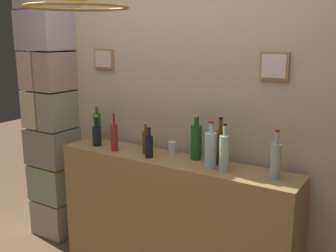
{
  "coord_description": "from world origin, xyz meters",
  "views": [
    {
      "loc": [
        1.43,
        -1.43,
        1.82
      ],
      "look_at": [
        0.0,
        0.8,
        1.21
      ],
      "focal_mm": 42.35,
      "sensor_mm": 36.0,
      "label": 1
    }
  ],
  "objects_px": {
    "liquor_bottle_whiskey": "(146,141)",
    "liquor_bottle_amaro": "(97,127)",
    "liquor_bottle_port": "(276,160)",
    "liquor_bottle_bourbon": "(224,153)",
    "liquor_bottle_scotch": "(114,137)",
    "glass_tumbler_rocks": "(172,148)",
    "liquor_bottle_rye": "(196,141)",
    "liquor_bottle_tequila": "(210,149)",
    "liquor_bottle_mezcal": "(220,146)",
    "liquor_bottle_vodka": "(97,135)",
    "liquor_bottle_vermouth": "(149,146)"
  },
  "relations": [
    {
      "from": "liquor_bottle_whiskey",
      "to": "liquor_bottle_amaro",
      "type": "height_order",
      "value": "liquor_bottle_amaro"
    },
    {
      "from": "liquor_bottle_port",
      "to": "liquor_bottle_amaro",
      "type": "distance_m",
      "value": 1.52
    },
    {
      "from": "liquor_bottle_whiskey",
      "to": "liquor_bottle_bourbon",
      "type": "height_order",
      "value": "liquor_bottle_bourbon"
    },
    {
      "from": "liquor_bottle_whiskey",
      "to": "liquor_bottle_amaro",
      "type": "distance_m",
      "value": 0.54
    },
    {
      "from": "liquor_bottle_scotch",
      "to": "glass_tumbler_rocks",
      "type": "relative_size",
      "value": 3.19
    },
    {
      "from": "liquor_bottle_port",
      "to": "liquor_bottle_amaro",
      "type": "bearing_deg",
      "value": 177.03
    },
    {
      "from": "liquor_bottle_scotch",
      "to": "glass_tumbler_rocks",
      "type": "xyz_separation_m",
      "value": [
        0.41,
        0.17,
        -0.06
      ]
    },
    {
      "from": "liquor_bottle_whiskey",
      "to": "liquor_bottle_rye",
      "type": "height_order",
      "value": "liquor_bottle_rye"
    },
    {
      "from": "liquor_bottle_tequila",
      "to": "liquor_bottle_bourbon",
      "type": "relative_size",
      "value": 0.99
    },
    {
      "from": "liquor_bottle_port",
      "to": "liquor_bottle_mezcal",
      "type": "relative_size",
      "value": 0.94
    },
    {
      "from": "liquor_bottle_bourbon",
      "to": "liquor_bottle_vodka",
      "type": "bearing_deg",
      "value": 178.7
    },
    {
      "from": "liquor_bottle_scotch",
      "to": "liquor_bottle_vermouth",
      "type": "bearing_deg",
      "value": 1.09
    },
    {
      "from": "liquor_bottle_vodka",
      "to": "glass_tumbler_rocks",
      "type": "relative_size",
      "value": 2.66
    },
    {
      "from": "liquor_bottle_tequila",
      "to": "glass_tumbler_rocks",
      "type": "xyz_separation_m",
      "value": [
        -0.38,
        0.13,
        -0.08
      ]
    },
    {
      "from": "liquor_bottle_vermouth",
      "to": "glass_tumbler_rocks",
      "type": "bearing_deg",
      "value": 60.52
    },
    {
      "from": "liquor_bottle_tequila",
      "to": "liquor_bottle_mezcal",
      "type": "relative_size",
      "value": 0.96
    },
    {
      "from": "liquor_bottle_mezcal",
      "to": "liquor_bottle_tequila",
      "type": "bearing_deg",
      "value": -104.09
    },
    {
      "from": "liquor_bottle_whiskey",
      "to": "liquor_bottle_amaro",
      "type": "relative_size",
      "value": 0.8
    },
    {
      "from": "liquor_bottle_whiskey",
      "to": "liquor_bottle_vermouth",
      "type": "bearing_deg",
      "value": -42.19
    },
    {
      "from": "liquor_bottle_vodka",
      "to": "liquor_bottle_whiskey",
      "type": "relative_size",
      "value": 1.06
    },
    {
      "from": "liquor_bottle_vodka",
      "to": "liquor_bottle_amaro",
      "type": "relative_size",
      "value": 0.85
    },
    {
      "from": "liquor_bottle_port",
      "to": "glass_tumbler_rocks",
      "type": "height_order",
      "value": "liquor_bottle_port"
    },
    {
      "from": "liquor_bottle_mezcal",
      "to": "glass_tumbler_rocks",
      "type": "xyz_separation_m",
      "value": [
        -0.4,
        0.03,
        -0.08
      ]
    },
    {
      "from": "liquor_bottle_amaro",
      "to": "liquor_bottle_scotch",
      "type": "bearing_deg",
      "value": -25.95
    },
    {
      "from": "liquor_bottle_vermouth",
      "to": "liquor_bottle_tequila",
      "type": "bearing_deg",
      "value": 4.43
    },
    {
      "from": "liquor_bottle_rye",
      "to": "liquor_bottle_bourbon",
      "type": "distance_m",
      "value": 0.31
    },
    {
      "from": "liquor_bottle_rye",
      "to": "liquor_bottle_vodka",
      "type": "bearing_deg",
      "value": -172.23
    },
    {
      "from": "liquor_bottle_tequila",
      "to": "liquor_bottle_rye",
      "type": "bearing_deg",
      "value": 146.7
    },
    {
      "from": "liquor_bottle_mezcal",
      "to": "liquor_bottle_bourbon",
      "type": "relative_size",
      "value": 1.02
    },
    {
      "from": "liquor_bottle_tequila",
      "to": "liquor_bottle_bourbon",
      "type": "height_order",
      "value": "liquor_bottle_bourbon"
    },
    {
      "from": "liquor_bottle_scotch",
      "to": "glass_tumbler_rocks",
      "type": "distance_m",
      "value": 0.45
    },
    {
      "from": "liquor_bottle_tequila",
      "to": "liquor_bottle_port",
      "type": "xyz_separation_m",
      "value": [
        0.43,
        0.03,
        -0.01
      ]
    },
    {
      "from": "liquor_bottle_vermouth",
      "to": "liquor_bottle_amaro",
      "type": "distance_m",
      "value": 0.64
    },
    {
      "from": "liquor_bottle_whiskey",
      "to": "liquor_bottle_rye",
      "type": "relative_size",
      "value": 0.72
    },
    {
      "from": "liquor_bottle_mezcal",
      "to": "liquor_bottle_rye",
      "type": "bearing_deg",
      "value": 175.4
    },
    {
      "from": "liquor_bottle_tequila",
      "to": "liquor_bottle_port",
      "type": "height_order",
      "value": "liquor_bottle_tequila"
    },
    {
      "from": "liquor_bottle_bourbon",
      "to": "liquor_bottle_scotch",
      "type": "height_order",
      "value": "liquor_bottle_bourbon"
    },
    {
      "from": "liquor_bottle_vodka",
      "to": "liquor_bottle_port",
      "type": "height_order",
      "value": "liquor_bottle_port"
    },
    {
      "from": "liquor_bottle_vodka",
      "to": "liquor_bottle_rye",
      "type": "height_order",
      "value": "liquor_bottle_rye"
    },
    {
      "from": "liquor_bottle_tequila",
      "to": "glass_tumbler_rocks",
      "type": "relative_size",
      "value": 3.41
    },
    {
      "from": "liquor_bottle_whiskey",
      "to": "liquor_bottle_vermouth",
      "type": "xyz_separation_m",
      "value": [
        0.09,
        -0.08,
        -0.0
      ]
    },
    {
      "from": "liquor_bottle_rye",
      "to": "liquor_bottle_scotch",
      "type": "xyz_separation_m",
      "value": [
        -0.62,
        -0.15,
        -0.02
      ]
    },
    {
      "from": "liquor_bottle_whiskey",
      "to": "liquor_bottle_scotch",
      "type": "xyz_separation_m",
      "value": [
        -0.23,
        -0.09,
        0.02
      ]
    },
    {
      "from": "liquor_bottle_whiskey",
      "to": "liquor_bottle_mezcal",
      "type": "height_order",
      "value": "liquor_bottle_mezcal"
    },
    {
      "from": "liquor_bottle_rye",
      "to": "liquor_bottle_scotch",
      "type": "bearing_deg",
      "value": -166.25
    },
    {
      "from": "liquor_bottle_vermouth",
      "to": "liquor_bottle_scotch",
      "type": "bearing_deg",
      "value": -178.91
    },
    {
      "from": "liquor_bottle_whiskey",
      "to": "liquor_bottle_rye",
      "type": "distance_m",
      "value": 0.4
    },
    {
      "from": "liquor_bottle_port",
      "to": "liquor_bottle_bourbon",
      "type": "relative_size",
      "value": 0.96
    },
    {
      "from": "liquor_bottle_port",
      "to": "liquor_bottle_mezcal",
      "type": "xyz_separation_m",
      "value": [
        -0.4,
        0.07,
        0.01
      ]
    },
    {
      "from": "liquor_bottle_tequila",
      "to": "liquor_bottle_rye",
      "type": "distance_m",
      "value": 0.2
    }
  ]
}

